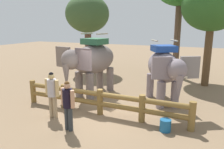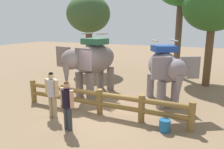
# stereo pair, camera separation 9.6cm
# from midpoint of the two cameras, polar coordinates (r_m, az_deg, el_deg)

# --- Properties ---
(ground_plane) EXTENTS (60.00, 60.00, 0.00)m
(ground_plane) POSITION_cam_midpoint_polar(r_m,az_deg,el_deg) (9.14, -2.52, -10.00)
(ground_plane) COLOR #80674C
(log_fence) EXTENTS (7.26, 0.30, 1.05)m
(log_fence) POSITION_cam_midpoint_polar(r_m,az_deg,el_deg) (8.81, -2.96, -6.68)
(log_fence) COLOR brown
(log_fence) RESTS_ON ground
(elephant_near_left) EXTENTS (2.23, 3.77, 3.17)m
(elephant_near_left) POSITION_cam_midpoint_polar(r_m,az_deg,el_deg) (11.07, -4.98, 3.63)
(elephant_near_left) COLOR slate
(elephant_near_left) RESTS_ON ground
(elephant_center) EXTENTS (2.77, 3.38, 2.91)m
(elephant_center) POSITION_cam_midpoint_polar(r_m,az_deg,el_deg) (10.03, 13.93, 1.48)
(elephant_center) COLOR gray
(elephant_center) RESTS_ON ground
(tourist_woman_in_black) EXTENTS (0.60, 0.41, 1.75)m
(tourist_woman_in_black) POSITION_cam_midpoint_polar(r_m,az_deg,el_deg) (7.53, -11.34, -7.15)
(tourist_woman_in_black) COLOR #2E3338
(tourist_woman_in_black) RESTS_ON ground
(tourist_man_in_blue) EXTENTS (0.64, 0.37, 1.82)m
(tourist_man_in_blue) POSITION_cam_midpoint_polar(r_m,az_deg,el_deg) (8.68, -15.19, -4.33)
(tourist_man_in_blue) COLOR tan
(tourist_man_in_blue) RESTS_ON ground
(tree_back_center) EXTENTS (3.30, 3.30, 5.77)m
(tree_back_center) POSITION_cam_midpoint_polar(r_m,az_deg,el_deg) (17.08, -6.05, 15.33)
(tree_back_center) COLOR brown
(tree_back_center) RESTS_ON ground
(tree_far_right) EXTENTS (3.34, 3.34, 6.03)m
(tree_far_right) POSITION_cam_midpoint_polar(r_m,az_deg,el_deg) (13.74, 25.28, 15.89)
(tree_far_right) COLOR brown
(tree_far_right) RESTS_ON ground
(feed_bucket) EXTENTS (0.38, 0.38, 0.43)m
(feed_bucket) POSITION_cam_midpoint_polar(r_m,az_deg,el_deg) (7.80, 14.04, -12.89)
(feed_bucket) COLOR #19598C
(feed_bucket) RESTS_ON ground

